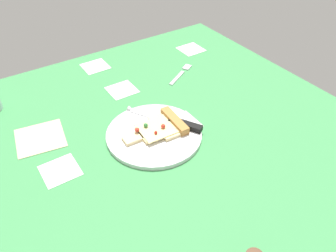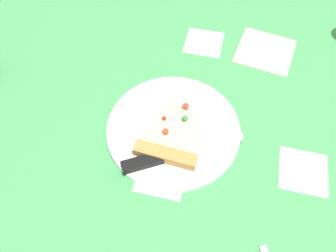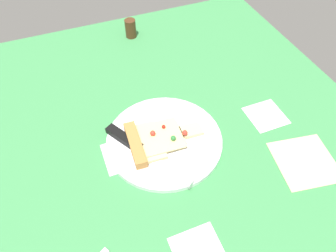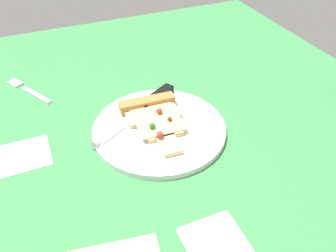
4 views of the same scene
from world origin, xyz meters
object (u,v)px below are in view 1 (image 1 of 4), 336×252
Objects in this scene: plate at (154,134)px; pizza_slice at (162,127)px; napkin at (40,138)px; fork at (181,73)px; knife at (171,121)px.

pizza_slice is at bearing 176.90° from plate.
plate is 2.08× the size of napkin.
napkin is (53.41, 6.74, -0.20)cm from fork.
knife is 1.54× the size of fork.
pizza_slice is 34.31cm from napkin.
plate is at bearing 158.20° from knife.
pizza_slice is at bearing -74.69° from fork.
knife is at bearing -70.94° from pizza_slice.
fork is at bearing 18.53° from knife.
plate is 1.90× the size of fork.
plate is at bearing 90.22° from pizza_slice.
knife is 29.86cm from fork.
napkin is at bearing 63.93° from pizza_slice.
pizza_slice is 1.26× the size of fork.
napkin is at bearing -112.50° from fork.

